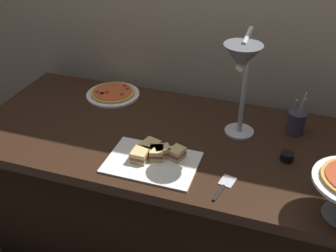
{
  "coord_description": "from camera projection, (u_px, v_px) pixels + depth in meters",
  "views": [
    {
      "loc": [
        0.49,
        -1.48,
        1.82
      ],
      "look_at": [
        -0.0,
        0.0,
        0.81
      ],
      "focal_mm": 42.18,
      "sensor_mm": 36.0,
      "label": 1
    }
  ],
  "objects": [
    {
      "name": "pizza_plate_front",
      "position": [
        113.0,
        94.0,
        2.21
      ],
      "size": [
        0.3,
        0.3,
        0.03
      ],
      "color": "white",
      "rests_on": "buffet_table"
    },
    {
      "name": "serving_spatula",
      "position": [
        223.0,
        187.0,
        1.57
      ],
      "size": [
        0.07,
        0.17,
        0.01
      ],
      "color": "#B7BABF",
      "rests_on": "buffet_table"
    },
    {
      "name": "heat_lamp",
      "position": [
        242.0,
        67.0,
        1.56
      ],
      "size": [
        0.15,
        0.34,
        0.53
      ],
      "color": "#B7BABF",
      "rests_on": "buffet_table"
    },
    {
      "name": "sandwich_platter",
      "position": [
        154.0,
        157.0,
        1.71
      ],
      "size": [
        0.39,
        0.27,
        0.06
      ],
      "color": "white",
      "rests_on": "buffet_table"
    },
    {
      "name": "sauce_cup_near",
      "position": [
        287.0,
        156.0,
        1.71
      ],
      "size": [
        0.06,
        0.06,
        0.04
      ],
      "color": "black",
      "rests_on": "buffet_table"
    },
    {
      "name": "back_wall",
      "position": [
        199.0,
        14.0,
        2.04
      ],
      "size": [
        4.4,
        0.04,
        2.4
      ],
      "primitive_type": "cube",
      "color": "tan",
      "rests_on": "ground_plane"
    },
    {
      "name": "utensil_holder",
      "position": [
        296.0,
        122.0,
        1.87
      ],
      "size": [
        0.08,
        0.08,
        0.22
      ],
      "color": "#383347",
      "rests_on": "buffet_table"
    },
    {
      "name": "ground_plane",
      "position": [
        169.0,
        243.0,
        2.3
      ],
      "size": [
        8.0,
        8.0,
        0.0
      ],
      "primitive_type": "plane",
      "color": "#4C443D"
    },
    {
      "name": "buffet_table",
      "position": [
        169.0,
        193.0,
        2.09
      ],
      "size": [
        1.9,
        0.84,
        0.76
      ],
      "color": "black",
      "rests_on": "ground_plane"
    }
  ]
}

